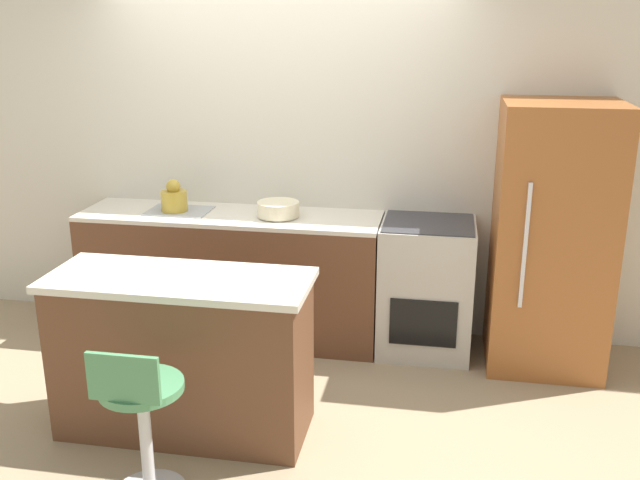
{
  "coord_description": "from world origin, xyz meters",
  "views": [
    {
      "loc": [
        1.17,
        -4.34,
        2.25
      ],
      "look_at": [
        0.44,
        -0.32,
        0.97
      ],
      "focal_mm": 40.0,
      "sensor_mm": 36.0,
      "label": 1
    }
  ],
  "objects_px": {
    "stool_chair": "(142,420)",
    "mixing_bowl": "(278,209)",
    "oven_range": "(426,287)",
    "refrigerator": "(552,238)",
    "kettle": "(174,198)"
  },
  "relations": [
    {
      "from": "kettle",
      "to": "mixing_bowl",
      "type": "height_order",
      "value": "kettle"
    },
    {
      "from": "oven_range",
      "to": "stool_chair",
      "type": "relative_size",
      "value": 1.1
    },
    {
      "from": "oven_range",
      "to": "kettle",
      "type": "xyz_separation_m",
      "value": [
        -1.79,
        -0.02,
        0.56
      ]
    },
    {
      "from": "refrigerator",
      "to": "kettle",
      "type": "bearing_deg",
      "value": 179.37
    },
    {
      "from": "kettle",
      "to": "stool_chair",
      "type": "bearing_deg",
      "value": -74.04
    },
    {
      "from": "oven_range",
      "to": "stool_chair",
      "type": "xyz_separation_m",
      "value": [
        -1.25,
        -1.9,
        -0.03
      ]
    },
    {
      "from": "stool_chair",
      "to": "oven_range",
      "type": "bearing_deg",
      "value": 56.68
    },
    {
      "from": "stool_chair",
      "to": "mixing_bowl",
      "type": "height_order",
      "value": "mixing_bowl"
    },
    {
      "from": "oven_range",
      "to": "stool_chair",
      "type": "distance_m",
      "value": 2.28
    },
    {
      "from": "refrigerator",
      "to": "stool_chair",
      "type": "bearing_deg",
      "value": -137.73
    },
    {
      "from": "mixing_bowl",
      "to": "stool_chair",
      "type": "bearing_deg",
      "value": -96.58
    },
    {
      "from": "oven_range",
      "to": "refrigerator",
      "type": "distance_m",
      "value": 0.89
    },
    {
      "from": "stool_chair",
      "to": "kettle",
      "type": "bearing_deg",
      "value": 105.96
    },
    {
      "from": "refrigerator",
      "to": "mixing_bowl",
      "type": "xyz_separation_m",
      "value": [
        -1.83,
        0.03,
        0.1
      ]
    },
    {
      "from": "stool_chair",
      "to": "kettle",
      "type": "relative_size",
      "value": 3.71
    }
  ]
}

